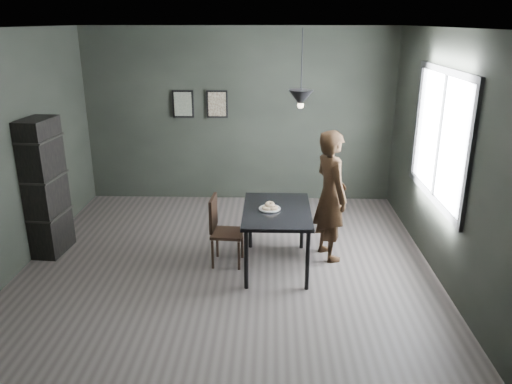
{
  "coord_description": "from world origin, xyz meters",
  "views": [
    {
      "loc": [
        0.53,
        -5.52,
        2.88
      ],
      "look_at": [
        0.35,
        0.05,
        0.95
      ],
      "focal_mm": 35.0,
      "sensor_mm": 36.0,
      "label": 1
    }
  ],
  "objects_px": {
    "wood_chair": "(221,226)",
    "shelf_unit": "(45,188)",
    "pendant_lamp": "(301,98)",
    "cafe_table": "(277,216)",
    "white_plate": "(270,209)",
    "woman": "(331,196)"
  },
  "relations": [
    {
      "from": "wood_chair",
      "to": "pendant_lamp",
      "type": "xyz_separation_m",
      "value": [
        0.93,
        0.02,
        1.56
      ]
    },
    {
      "from": "woman",
      "to": "wood_chair",
      "type": "xyz_separation_m",
      "value": [
        -1.34,
        -0.23,
        -0.33
      ]
    },
    {
      "from": "wood_chair",
      "to": "shelf_unit",
      "type": "bearing_deg",
      "value": 177.25
    },
    {
      "from": "wood_chair",
      "to": "pendant_lamp",
      "type": "relative_size",
      "value": 1.0
    },
    {
      "from": "woman",
      "to": "wood_chair",
      "type": "bearing_deg",
      "value": 78.88
    },
    {
      "from": "cafe_table",
      "to": "pendant_lamp",
      "type": "bearing_deg",
      "value": 21.8
    },
    {
      "from": "wood_chair",
      "to": "pendant_lamp",
      "type": "distance_m",
      "value": 1.81
    },
    {
      "from": "wood_chair",
      "to": "pendant_lamp",
      "type": "bearing_deg",
      "value": 5.3
    },
    {
      "from": "pendant_lamp",
      "to": "shelf_unit",
      "type": "bearing_deg",
      "value": 175.58
    },
    {
      "from": "wood_chair",
      "to": "shelf_unit",
      "type": "xyz_separation_m",
      "value": [
        -2.24,
        0.27,
        0.38
      ]
    },
    {
      "from": "cafe_table",
      "to": "shelf_unit",
      "type": "distance_m",
      "value": 2.95
    },
    {
      "from": "pendant_lamp",
      "to": "white_plate",
      "type": "bearing_deg",
      "value": -161.74
    },
    {
      "from": "shelf_unit",
      "to": "pendant_lamp",
      "type": "height_order",
      "value": "pendant_lamp"
    },
    {
      "from": "woman",
      "to": "wood_chair",
      "type": "distance_m",
      "value": 1.4
    },
    {
      "from": "cafe_table",
      "to": "shelf_unit",
      "type": "relative_size",
      "value": 0.68
    },
    {
      "from": "cafe_table",
      "to": "shelf_unit",
      "type": "height_order",
      "value": "shelf_unit"
    },
    {
      "from": "white_plate",
      "to": "cafe_table",
      "type": "bearing_deg",
      "value": 7.04
    },
    {
      "from": "shelf_unit",
      "to": "wood_chair",
      "type": "bearing_deg",
      "value": -2.36
    },
    {
      "from": "white_plate",
      "to": "shelf_unit",
      "type": "distance_m",
      "value": 2.86
    },
    {
      "from": "white_plate",
      "to": "wood_chair",
      "type": "distance_m",
      "value": 0.66
    },
    {
      "from": "pendant_lamp",
      "to": "wood_chair",
      "type": "bearing_deg",
      "value": -178.71
    },
    {
      "from": "white_plate",
      "to": "pendant_lamp",
      "type": "distance_m",
      "value": 1.34
    }
  ]
}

